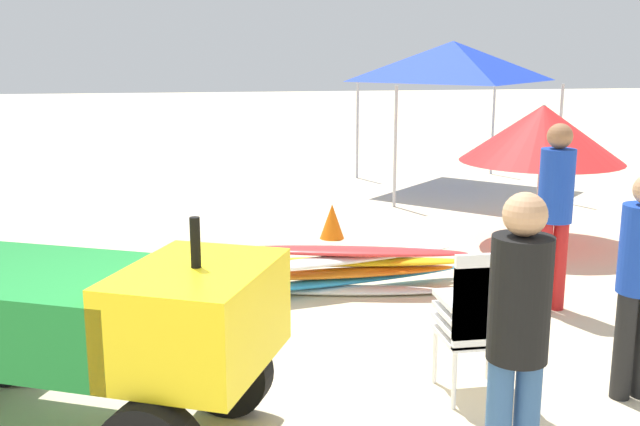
# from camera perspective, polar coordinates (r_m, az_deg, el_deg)

# --- Properties ---
(utility_cart) EXTENTS (2.81, 2.17, 1.50)m
(utility_cart) POSITION_cam_1_polar(r_m,az_deg,el_deg) (4.92, -17.93, -7.91)
(utility_cart) COLOR #197A2D
(utility_cart) RESTS_ON ground
(stacked_plastic_chairs) EXTENTS (0.48, 0.48, 1.11)m
(stacked_plastic_chairs) POSITION_cam_1_polar(r_m,az_deg,el_deg) (5.35, 12.12, -7.44)
(stacked_plastic_chairs) COLOR white
(stacked_plastic_chairs) RESTS_ON ground
(surfboard_pile) EXTENTS (2.70, 0.94, 0.48)m
(surfboard_pile) POSITION_cam_1_polar(r_m,az_deg,el_deg) (7.66, 2.17, -4.19)
(surfboard_pile) COLOR white
(surfboard_pile) RESTS_ON ground
(lifeguard_near_right) EXTENTS (0.32, 0.32, 1.78)m
(lifeguard_near_right) POSITION_cam_1_polar(r_m,az_deg,el_deg) (7.27, 17.54, 0.66)
(lifeguard_near_right) COLOR red
(lifeguard_near_right) RESTS_ON ground
(lifeguard_far_right) EXTENTS (0.32, 0.32, 1.74)m
(lifeguard_far_right) POSITION_cam_1_polar(r_m,az_deg,el_deg) (4.08, 14.90, -8.66)
(lifeguard_far_right) COLOR #33598C
(lifeguard_far_right) RESTS_ON ground
(popup_canopy) EXTENTS (2.79, 2.79, 2.58)m
(popup_canopy) POSITION_cam_1_polar(r_m,az_deg,el_deg) (13.34, 10.10, 11.35)
(popup_canopy) COLOR #B2B2B7
(popup_canopy) RESTS_ON ground
(beach_umbrella_left) EXTENTS (2.03, 2.03, 1.77)m
(beach_umbrella_left) POSITION_cam_1_polar(r_m,az_deg,el_deg) (9.72, 16.62, 5.86)
(beach_umbrella_left) COLOR beige
(beach_umbrella_left) RESTS_ON ground
(traffic_cone_near) EXTENTS (0.32, 0.32, 0.46)m
(traffic_cone_near) POSITION_cam_1_polar(r_m,az_deg,el_deg) (9.79, 0.93, -0.63)
(traffic_cone_near) COLOR orange
(traffic_cone_near) RESTS_ON ground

